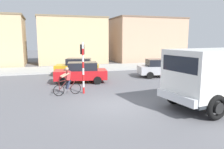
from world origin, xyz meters
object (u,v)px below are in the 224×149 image
object	(u,v)px
car_red_near	(160,68)
car_white_mid	(81,72)
truck_foreground	(219,74)
car_far_side	(78,67)
traffic_light_pole	(83,61)
cyclist	(67,81)

from	to	relation	value
car_red_near	car_white_mid	distance (m)	7.24
truck_foreground	car_white_mid	xyz separation A→B (m)	(-5.39, 8.20, -0.85)
car_far_side	car_white_mid	bearing A→B (deg)	-94.51
traffic_light_pole	car_white_mid	xyz separation A→B (m)	(0.46, 3.36, -1.25)
traffic_light_pole	car_red_near	distance (m)	8.65
cyclist	traffic_light_pole	world-z (taller)	traffic_light_pole
traffic_light_pole	car_far_side	xyz separation A→B (m)	(0.74, 6.84, -1.25)
truck_foreground	cyclist	world-z (taller)	truck_foreground
traffic_light_pole	car_white_mid	bearing A→B (deg)	82.15
car_white_mid	car_red_near	bearing A→B (deg)	3.19
traffic_light_pole	cyclist	bearing A→B (deg)	-170.77
car_far_side	cyclist	bearing A→B (deg)	-103.93
truck_foreground	car_far_side	distance (m)	12.78
truck_foreground	cyclist	size ratio (longest dim) A/B	3.31
truck_foreground	car_far_side	bearing A→B (deg)	113.67
car_red_near	car_white_mid	size ratio (longest dim) A/B	1.01
truck_foreground	car_far_side	xyz separation A→B (m)	(-5.12, 11.68, -0.85)
truck_foreground	car_white_mid	distance (m)	9.85
truck_foreground	car_white_mid	size ratio (longest dim) A/B	1.35
truck_foreground	cyclist	xyz separation A→B (m)	(-6.86, 4.67, -0.80)
cyclist	traffic_light_pole	distance (m)	1.57
car_red_near	car_white_mid	bearing A→B (deg)	-176.81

